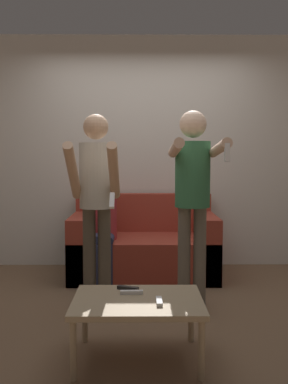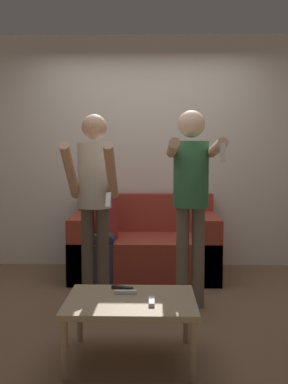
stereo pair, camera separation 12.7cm
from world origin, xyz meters
The scene contains 10 objects.
ground_plane centered at (0.00, 0.00, 0.00)m, with size 14.00×14.00×0.00m, color brown.
wall_back centered at (0.00, 1.54, 1.35)m, with size 6.40×0.06×2.70m.
couch centered at (-0.02, 1.05, 0.30)m, with size 1.55×0.92×0.87m.
person_standing_left centered at (-0.42, -0.01, 1.02)m, with size 0.41×0.67×1.66m.
person_standing_right centered at (0.39, -0.02, 1.06)m, with size 0.42×0.80×1.69m.
person_seated centered at (-0.44, 0.82, 0.64)m, with size 0.27×0.51×1.17m.
coffee_table centered at (-0.07, -0.99, 0.36)m, with size 0.83×0.62×0.40m.
remote_near centered at (0.07, -1.08, 0.41)m, with size 0.04×0.15×0.02m.
remote_mid centered at (-0.11, -0.89, 0.41)m, with size 0.15×0.04×0.02m.
remote_far centered at (-0.14, -0.80, 0.41)m, with size 0.15×0.09×0.02m.
Camera 1 is at (-0.05, -3.79, 1.31)m, focal length 42.00 mm.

